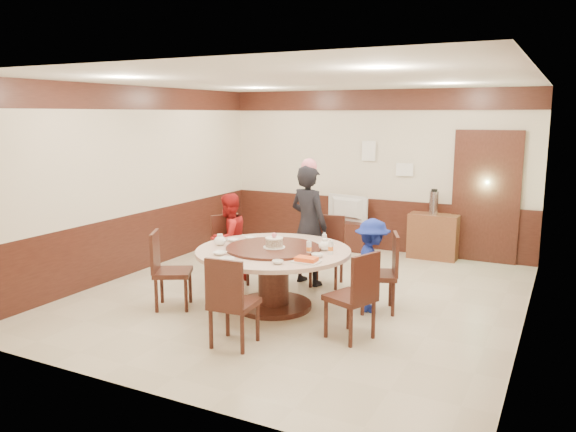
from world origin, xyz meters
The scene contains 31 objects.
room centered at (0.01, 0.01, 1.08)m, with size 6.00×6.04×2.84m.
banquet_table centered at (-0.09, -0.58, 0.53)m, with size 1.91×1.91×0.78m.
chair_0 centered at (1.11, -0.09, 0.30)m, with size 0.58×0.57×0.97m.
chair_1 centered at (0.12, 0.61, 0.30)m, with size 0.50×0.51×0.97m.
chair_2 centered at (-1.12, 0.04, 0.30)m, with size 0.62×0.62×0.97m.
chair_3 centered at (-1.23, -1.15, 0.30)m, with size 0.60×0.60×0.97m.
chair_4 centered at (0.09, -1.80, 0.30)m, with size 0.48×0.48×0.97m.
chair_5 centered at (1.12, -1.06, 0.30)m, with size 0.58×0.57×0.97m.
person_standing centered at (-0.14, 0.55, 0.85)m, with size 0.62×0.41×1.70m, color black.
person_red centered at (-1.16, 0.07, 0.64)m, with size 0.63×0.49×1.29m, color #A11615.
person_blue centered at (1.03, -0.13, 0.57)m, with size 0.74×0.43×1.15m, color navy.
birthday_cake centered at (-0.07, -0.61, 0.84)m, with size 0.27×0.27×0.19m.
teapot_left centered at (-0.79, -0.71, 0.81)m, with size 0.17×0.15×0.13m, color white.
teapot_right centered at (0.49, -0.35, 0.81)m, with size 0.17×0.15×0.13m, color white.
bowl_0 centered at (-0.63, -0.23, 0.77)m, with size 0.14×0.14×0.03m, color white.
bowl_1 centered at (0.28, -1.16, 0.77)m, with size 0.13×0.13×0.04m, color white.
bowl_2 centered at (-0.52, -1.11, 0.77)m, with size 0.15×0.15×0.04m, color white.
bowl_3 centered at (0.55, -0.70, 0.77)m, with size 0.14×0.14×0.04m, color white.
bowl_4 centered at (-0.76, -0.44, 0.77)m, with size 0.15×0.15×0.04m, color white.
saucer_near centered at (-0.34, -1.23, 0.76)m, with size 0.18×0.18×0.01m, color white.
saucer_far centered at (0.36, -0.08, 0.76)m, with size 0.18×0.18×0.01m, color white.
shrimp_platter centered at (0.53, -0.96, 0.78)m, with size 0.30×0.20×0.06m.
bottle_0 centered at (0.41, -0.63, 0.83)m, with size 0.06×0.06×0.16m, color white.
bottle_1 centered at (0.63, -0.50, 0.83)m, with size 0.06×0.06×0.16m, color white.
bottle_2 centered at (0.42, -0.18, 0.83)m, with size 0.06×0.06×0.16m, color white.
tv_stand centered at (-0.44, 2.75, 0.25)m, with size 0.85×0.45×0.50m, color #3A1912.
television centered at (-0.44, 2.75, 0.73)m, with size 0.80×0.11×0.46m, color #939396.
side_cabinet centered at (1.13, 2.78, 0.38)m, with size 0.80×0.40×0.75m, color brown.
thermos centered at (1.11, 2.78, 0.94)m, with size 0.15×0.15×0.38m, color silver.
notice_left centered at (-0.10, 2.96, 1.75)m, with size 0.25×0.00×0.35m, color white.
notice_right centered at (0.55, 2.96, 1.45)m, with size 0.30×0.00×0.22m, color white.
Camera 1 is at (3.10, -6.48, 2.39)m, focal length 35.00 mm.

